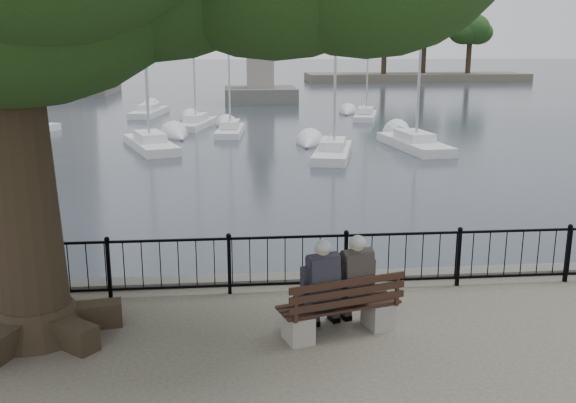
{
  "coord_description": "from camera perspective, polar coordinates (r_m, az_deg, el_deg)",
  "views": [
    {
      "loc": [
        -0.98,
        -7.82,
        4.17
      ],
      "look_at": [
        0.0,
        2.5,
        1.6
      ],
      "focal_mm": 40.0,
      "sensor_mm": 36.0,
      "label": 1
    }
  ],
  "objects": [
    {
      "name": "harbor",
      "position": [
        11.83,
        -0.23,
        -9.33
      ],
      "size": [
        260.0,
        260.0,
        1.2
      ],
      "color": "#4F4E48",
      "rests_on": "ground"
    },
    {
      "name": "railing",
      "position": [
        10.98,
        0.0,
        -5.28
      ],
      "size": [
        22.06,
        0.06,
        1.0
      ],
      "color": "black",
      "rests_on": "ground"
    },
    {
      "name": "bench",
      "position": [
        9.52,
        4.69,
        -9.9
      ],
      "size": [
        1.89,
        1.03,
        0.95
      ],
      "color": "gray",
      "rests_on": "ground"
    },
    {
      "name": "person_left",
      "position": [
        9.34,
        2.72,
        -7.94
      ],
      "size": [
        0.58,
        0.82,
        1.51
      ],
      "color": "black",
      "rests_on": "ground"
    },
    {
      "name": "person_right",
      "position": [
        9.56,
        5.69,
        -7.46
      ],
      "size": [
        0.58,
        0.82,
        1.51
      ],
      "color": "black",
      "rests_on": "ground"
    },
    {
      "name": "lion_monument",
      "position": [
        57.9,
        -2.5,
        11.1
      ],
      "size": [
        6.27,
        6.27,
        9.18
      ],
      "color": "#4F4E48",
      "rests_on": "ground"
    },
    {
      "name": "sailboat_b",
      "position": [
        32.9,
        -12.15,
        5.24
      ],
      "size": [
        3.45,
        6.1,
        13.56
      ],
      "color": "silver",
      "rests_on": "ground"
    },
    {
      "name": "sailboat_c",
      "position": [
        29.95,
        4.0,
        4.58
      ],
      "size": [
        2.74,
        5.63,
        10.97
      ],
      "color": "silver",
      "rests_on": "ground"
    },
    {
      "name": "sailboat_d",
      "position": [
        32.94,
        11.14,
        5.18
      ],
      "size": [
        2.45,
        6.36,
        11.15
      ],
      "color": "silver",
      "rests_on": "ground"
    },
    {
      "name": "sailboat_e",
      "position": [
        40.03,
        -22.77,
        5.93
      ],
      "size": [
        3.56,
        5.79,
        11.98
      ],
      "color": "silver",
      "rests_on": "ground"
    },
    {
      "name": "sailboat_f",
      "position": [
        37.57,
        -5.16,
        6.44
      ],
      "size": [
        1.83,
        5.02,
        9.89
      ],
      "color": "silver",
      "rests_on": "ground"
    },
    {
      "name": "sailboat_g",
      "position": [
        45.51,
        6.89,
        7.68
      ],
      "size": [
        2.63,
        5.09,
        9.12
      ],
      "color": "silver",
      "rests_on": "ground"
    },
    {
      "name": "sailboat_h",
      "position": [
        48.49,
        -12.23,
        7.98
      ],
      "size": [
        2.45,
        6.03,
        14.55
      ],
      "color": "silver",
      "rests_on": "ground"
    },
    {
      "name": "sailboat_i",
      "position": [
        41.02,
        -8.18,
        6.98
      ],
      "size": [
        2.68,
        5.46,
        10.16
      ],
      "color": "silver",
      "rests_on": "ground"
    },
    {
      "name": "far_shore",
      "position": [
        91.23,
        11.8,
        12.91
      ],
      "size": [
        30.0,
        8.6,
        9.18
      ],
      "color": "#504B3E",
      "rests_on": "ground"
    }
  ]
}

